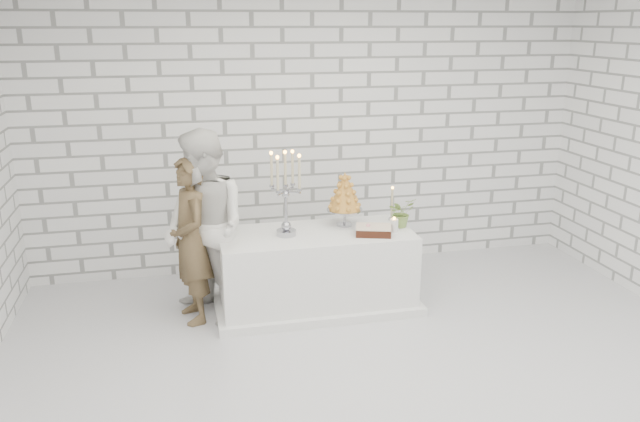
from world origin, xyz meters
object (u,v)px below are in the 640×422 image
Objects in this scene: cake_table at (316,270)px; croquembouche at (345,199)px; groom at (191,240)px; bride at (205,228)px; candelabra at (286,194)px.

croquembouche is at bearing 25.13° from cake_table.
groom is 0.18m from bride.
groom is 1.92× the size of candelabra.
bride is at bearing -172.79° from croquembouche.
groom is 0.87× the size of bride.
bride is 1.35m from croquembouche.
groom is (-1.15, -0.01, 0.39)m from cake_table.
candelabra is at bearing -164.72° from croquembouche.
candelabra reaches higher than croquembouche.
candelabra reaches higher than groom.
groom is 1.49m from croquembouche.
croquembouche is (1.46, 0.15, 0.25)m from groom.
cake_table is 1.21m from groom.
candelabra is (0.73, 0.01, 0.27)m from bride.
candelabra is at bearing 61.65° from bride.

